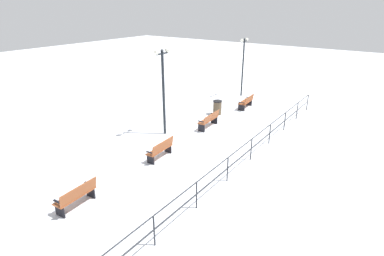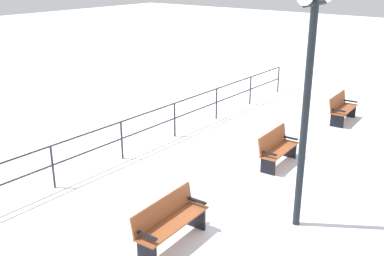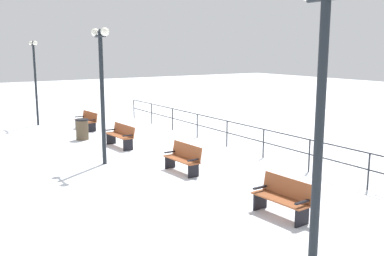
% 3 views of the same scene
% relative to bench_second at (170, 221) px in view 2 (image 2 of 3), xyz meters
% --- Properties ---
extents(ground_plane, '(80.00, 80.00, 0.00)m').
position_rel_bench_second_xyz_m(ground_plane, '(-0.01, 2.21, -0.49)').
color(ground_plane, white).
rests_on(ground_plane, ground).
extents(bench_second, '(0.59, 1.71, 0.89)m').
position_rel_bench_second_xyz_m(bench_second, '(0.00, 0.00, 0.00)').
color(bench_second, brown).
rests_on(bench_second, ground).
extents(bench_third, '(0.57, 1.52, 0.90)m').
position_rel_bench_second_xyz_m(bench_third, '(-0.20, 4.41, -0.02)').
color(bench_third, brown).
rests_on(bench_third, ground).
extents(bench_fourth, '(0.63, 1.52, 0.90)m').
position_rel_bench_second_xyz_m(bench_fourth, '(-0.20, 8.82, -0.03)').
color(bench_fourth, brown).
rests_on(bench_fourth, ground).
extents(lamppost_middle, '(0.27, 1.12, 4.52)m').
position_rel_bench_second_xyz_m(lamppost_middle, '(1.51, 2.08, 2.53)').
color(lamppost_middle, black).
rests_on(lamppost_middle, ground).
extents(waterfront_railing, '(0.05, 17.26, 1.05)m').
position_rel_bench_second_xyz_m(waterfront_railing, '(-3.59, 2.21, 0.23)').
color(waterfront_railing, '#26282D').
rests_on(waterfront_railing, ground).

